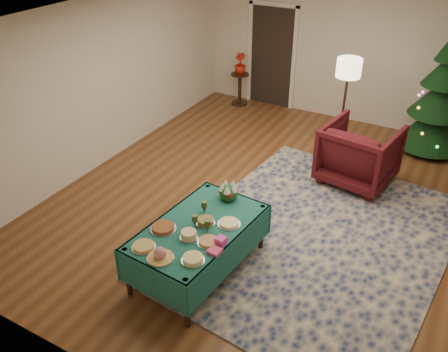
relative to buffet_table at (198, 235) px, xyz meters
The scene contains 23 objects.
room_shell 1.99m from the buffet_table, 85.50° to the left, with size 7.00×7.00×7.00m.
doorway 5.52m from the buffet_table, 105.38° to the left, with size 1.08×0.04×2.16m.
rug 1.74m from the buffet_table, 51.72° to the left, with size 3.20×4.20×0.02m, color #14224E.
buffet_table is the anchor object (origin of this frame).
platter_0 0.71m from the buffet_table, 117.20° to the right, with size 0.27×0.27×0.04m.
platter_1 0.70m from the buffet_table, 94.35° to the right, with size 0.29×0.29×0.14m.
platter_2 0.62m from the buffet_table, 63.33° to the right, with size 0.25×0.25×0.06m.
platter_3 0.43m from the buffet_table, 143.16° to the right, with size 0.31×0.31×0.05m.
platter_4 0.29m from the buffet_table, 83.95° to the right, with size 0.21×0.21×0.09m.
platter_5 0.36m from the buffet_table, 37.46° to the right, with size 0.26×0.26×0.04m.
platter_6 0.19m from the buffet_table, 61.98° to the left, with size 0.23×0.23×0.06m.
platter_7 0.39m from the buffet_table, 34.81° to the left, with size 0.27×0.27×0.04m.
goblet_0 0.36m from the buffet_table, 106.08° to the left, with size 0.07×0.07×0.16m.
goblet_1 0.26m from the buffet_table, ahead, with size 0.07×0.07×0.16m.
goblet_2 0.22m from the buffet_table, 154.35° to the right, with size 0.07×0.07×0.16m.
napkin_stack 0.52m from the buffet_table, 37.12° to the right, with size 0.13×0.13×0.04m, color #EA4175.
gift_box 0.45m from the buffet_table, 21.29° to the right, with size 0.11×0.11×0.09m, color #EC41B0.
centerpiece 0.72m from the buffet_table, 86.71° to the left, with size 0.24×0.24×0.28m.
armchair 3.20m from the buffet_table, 70.01° to the left, with size 1.05×0.98×1.08m, color #460F13.
floor_lamp 4.00m from the buffet_table, 82.07° to the left, with size 0.41×0.41×1.69m.
side_table 5.36m from the buffet_table, 112.16° to the left, with size 0.38×0.38×0.69m.
potted_plant 5.36m from the buffet_table, 112.16° to the left, with size 0.25×0.44×0.25m, color #AD200C.
christmas_tree 5.11m from the buffet_table, 67.77° to the left, with size 1.20×1.20×2.10m.
Camera 1 is at (2.26, -5.52, 4.01)m, focal length 38.00 mm.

